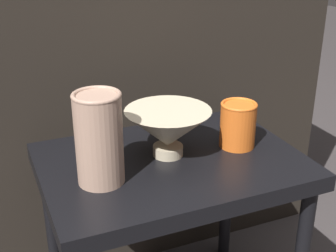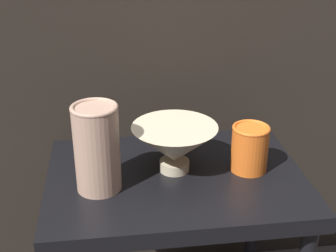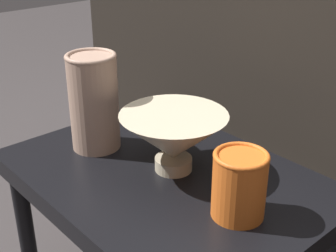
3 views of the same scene
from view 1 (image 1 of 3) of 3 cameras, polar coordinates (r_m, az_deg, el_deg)
The scene contains 5 objects.
table at distance 1.14m, azimuth 0.39°, elevation -6.88°, with size 0.61×0.43×0.50m.
couch_backdrop at distance 1.58m, azimuth -7.11°, elevation 2.30°, with size 1.29×0.50×0.88m.
bowl at distance 1.10m, azimuth 0.12°, elevation -0.34°, with size 0.20×0.20×0.12m.
vase_textured_left at distance 0.98m, azimuth -8.41°, elevation -1.41°, with size 0.10×0.10×0.20m.
vase_colorful_right at distance 1.16m, azimuth 8.50°, elevation 0.27°, with size 0.09×0.09×0.11m.
Camera 1 is at (-0.39, -0.90, 1.01)m, focal length 50.00 mm.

